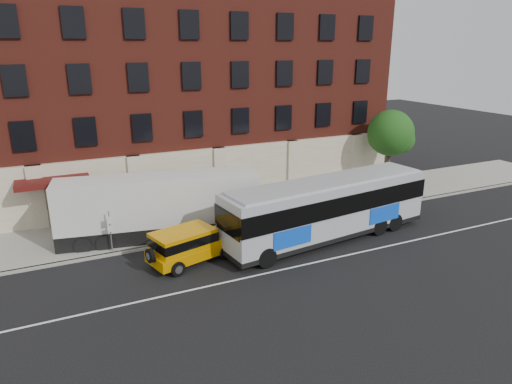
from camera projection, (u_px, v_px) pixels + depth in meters
name	position (u px, v px, depth m)	size (l,w,h in m)	color
ground	(301.00, 271.00, 23.64)	(120.00, 120.00, 0.00)	black
sidewalk	(235.00, 214.00, 31.39)	(60.00, 6.00, 0.15)	#9A998C
kerb	(253.00, 229.00, 28.80)	(60.00, 0.25, 0.15)	#9A998C
lane_line	(296.00, 266.00, 24.07)	(60.00, 0.12, 0.01)	silver
building	(194.00, 92.00, 35.94)	(30.00, 12.10, 15.00)	maroon
sign_pole	(110.00, 230.00, 25.08)	(0.30, 0.20, 2.50)	gray
street_tree	(391.00, 135.00, 35.95)	(3.60, 3.60, 6.20)	#34241A
city_bus	(328.00, 207.00, 26.97)	(13.63, 4.44, 3.67)	#A2A7AD
yellow_suv	(188.00, 244.00, 24.25)	(5.05, 3.07, 1.88)	#CE8300
shipping_container	(160.00, 208.00, 27.08)	(11.83, 4.33, 3.86)	black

